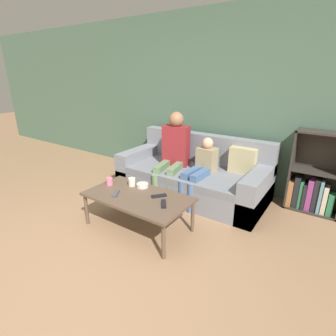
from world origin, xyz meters
TOP-DOWN VIEW (x-y plane):
  - ground_plane at (0.00, 0.00)m, footprint 22.00×22.00m
  - wall_back at (0.00, 2.65)m, footprint 12.00×0.06m
  - couch at (0.12, 2.07)m, footprint 2.14×0.98m
  - bookshelf at (1.64, 2.49)m, footprint 0.63×0.28m
  - coffee_table at (0.05, 0.88)m, footprint 1.20×0.65m
  - person_adult at (-0.17, 1.98)m, footprint 0.46×0.71m
  - person_child at (0.31, 1.91)m, footprint 0.27×0.67m
  - cup_near at (-0.19, 1.06)m, footprint 0.09×0.09m
  - cup_far at (-0.43, 0.92)m, footprint 0.08×0.08m
  - tv_remote_0 at (0.42, 0.87)m, footprint 0.14×0.17m
  - tv_remote_1 at (-0.17, 0.77)m, footprint 0.13×0.17m
  - tv_remote_2 at (0.27, 1.00)m, footprint 0.14×0.16m
  - snack_bowl at (-0.05, 1.10)m, footprint 0.14×0.14m

SIDE VIEW (x-z plane):
  - ground_plane at x=0.00m, z-range 0.00..0.00m
  - couch at x=0.12m, z-range -0.15..0.69m
  - coffee_table at x=0.05m, z-range 0.17..0.59m
  - bookshelf at x=1.64m, z-range -0.14..0.92m
  - tv_remote_0 at x=0.42m, z-range 0.41..0.44m
  - tv_remote_1 at x=-0.17m, z-range 0.41..0.44m
  - tv_remote_2 at x=0.27m, z-range 0.41..0.44m
  - snack_bowl at x=-0.05m, z-range 0.41..0.46m
  - cup_far at x=-0.43m, z-range 0.41..0.50m
  - cup_near at x=-0.19m, z-range 0.41..0.51m
  - person_child at x=0.31m, z-range 0.06..0.94m
  - person_adult at x=-0.17m, z-range 0.08..1.28m
  - wall_back at x=0.00m, z-range 0.00..2.60m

